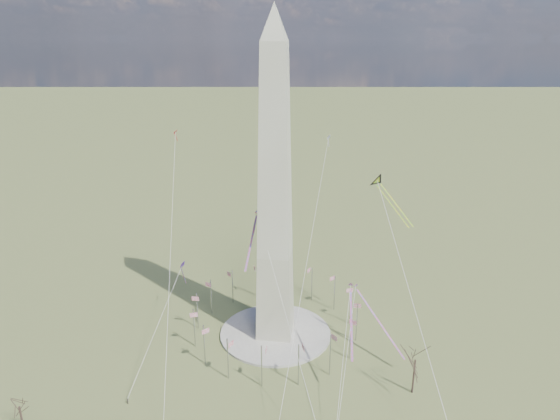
# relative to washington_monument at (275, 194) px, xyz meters

# --- Properties ---
(ground) EXTENTS (2000.00, 2000.00, 0.00)m
(ground) POSITION_rel_washington_monument_xyz_m (0.00, 0.00, -47.95)
(ground) COLOR #525E2F
(ground) RESTS_ON ground
(plaza) EXTENTS (36.00, 36.00, 0.80)m
(plaza) POSITION_rel_washington_monument_xyz_m (0.00, 0.00, -47.55)
(plaza) COLOR #ABA99D
(plaza) RESTS_ON ground
(washington_monument) EXTENTS (15.56, 15.56, 100.00)m
(washington_monument) POSITION_rel_washington_monument_xyz_m (0.00, 0.00, 0.00)
(washington_monument) COLOR #B8B39A
(washington_monument) RESTS_ON plaza
(flagpole_ring) EXTENTS (54.40, 54.40, 13.00)m
(flagpole_ring) POSITION_rel_washington_monument_xyz_m (-0.00, -0.00, -40.68)
(flagpole_ring) COLOR #B2B3B9
(flagpole_ring) RESTS_ON ground
(tree_near) EXTENTS (8.92, 8.92, 15.60)m
(tree_near) POSITION_rel_washington_monument_xyz_m (41.13, -22.98, -36.83)
(tree_near) COLOR #4A362D
(tree_near) RESTS_ON ground
(tree_far) EXTENTS (6.34, 6.34, 11.09)m
(tree_far) POSITION_rel_washington_monument_xyz_m (-55.12, -50.67, -40.06)
(tree_far) COLOR #4A362D
(tree_far) RESTS_ON ground
(person_west) EXTENTS (0.93, 0.86, 1.52)m
(person_west) POSITION_rel_washington_monument_xyz_m (-33.96, -37.76, -47.19)
(person_west) COLOR gray
(person_west) RESTS_ON ground
(kite_delta_black) EXTENTS (14.41, 15.05, 13.96)m
(kite_delta_black) POSITION_rel_washington_monument_xyz_m (31.25, 15.29, -0.01)
(kite_delta_black) COLOR black
(kite_delta_black) RESTS_ON ground
(kite_diamond_purple) EXTENTS (1.89, 2.93, 8.92)m
(kite_diamond_purple) POSITION_rel_washington_monument_xyz_m (-33.10, 8.52, -30.05)
(kite_diamond_purple) COLOR #471D83
(kite_diamond_purple) RESTS_ON ground
(kite_streamer_left) EXTENTS (2.27, 19.59, 13.44)m
(kite_streamer_left) POSITION_rel_washington_monument_xyz_m (23.70, -15.97, -28.27)
(kite_streamer_left) COLOR #FF2C28
(kite_streamer_left) RESTS_ON ground
(kite_streamer_mid) EXTENTS (1.76, 18.78, 12.90)m
(kite_streamer_mid) POSITION_rel_washington_monument_xyz_m (-7.09, 1.12, -13.32)
(kite_streamer_mid) COLOR #FF2C28
(kite_streamer_mid) RESTS_ON ground
(kite_streamer_right) EXTENTS (15.87, 17.52, 15.33)m
(kite_streamer_right) POSITION_rel_washington_monument_xyz_m (30.20, -3.71, -34.63)
(kite_streamer_right) COLOR #FF2C28
(kite_streamer_right) RESTS_ON ground
(kite_small_red) EXTENTS (1.30, 1.94, 4.16)m
(kite_small_red) POSITION_rel_washington_monument_xyz_m (-39.63, 28.77, 12.05)
(kite_small_red) COLOR red
(kite_small_red) RESTS_ON ground
(kite_small_white) EXTENTS (1.20, 1.76, 4.37)m
(kite_small_white) POSITION_rel_washington_monument_xyz_m (13.66, 42.48, 8.97)
(kite_small_white) COLOR white
(kite_small_white) RESTS_ON ground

